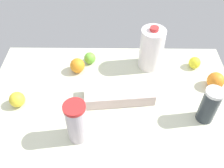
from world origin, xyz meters
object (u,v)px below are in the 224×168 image
object	(u,v)px
egg_carton	(119,94)
shaker_bottle	(209,105)
milk_jug	(152,49)
orange_near_front	(216,81)
lime_far_back	(90,58)
tumbler_cup	(77,122)
lemon_beside_bowl	(17,99)
lemon_by_jug	(195,63)
orange_loose	(77,66)

from	to	relation	value
egg_carton	shaker_bottle	distance (cm)	39.70
milk_jug	orange_near_front	distance (cm)	34.98
lime_far_back	tumbler_cup	bearing A→B (deg)	88.26
orange_near_front	lemon_beside_bowl	world-z (taller)	orange_near_front
egg_carton	lime_far_back	xyz separation A→B (cm)	(15.59, -25.73, 0.12)
milk_jug	orange_near_front	bearing A→B (deg)	153.21
milk_jug	shaker_bottle	xyz separation A→B (cm)	(-21.15, 34.77, -2.31)
shaker_bottle	egg_carton	bearing A→B (deg)	-16.00
milk_jug	lemon_beside_bowl	xyz separation A→B (cm)	(63.36, 27.97, -7.71)
egg_carton	orange_near_front	world-z (taller)	orange_near_front
lime_far_back	lemon_beside_bowl	world-z (taller)	lemon_beside_bowl
egg_carton	lemon_beside_bowl	distance (cm)	46.96
lemon_by_jug	milk_jug	bearing A→B (deg)	-3.11
orange_near_front	lime_far_back	size ratio (longest dim) A/B	1.32
milk_jug	shaker_bottle	world-z (taller)	milk_jug
tumbler_cup	milk_jug	distance (cm)	55.77
tumbler_cup	orange_loose	xyz separation A→B (cm)	(4.56, -39.48, -6.28)
milk_jug	shaker_bottle	distance (cm)	40.76
lemon_by_jug	lemon_beside_bowl	distance (cm)	91.02
tumbler_cup	orange_near_front	distance (cm)	70.68
lemon_by_jug	tumbler_cup	bearing A→B (deg)	37.07
milk_jug	lemon_by_jug	xyz separation A→B (cm)	(-23.66, 1.28, -8.19)
egg_carton	milk_jug	distance (cm)	30.28
tumbler_cup	milk_jug	xyz separation A→B (cm)	(-33.57, -44.52, 1.17)
lemon_beside_bowl	lemon_by_jug	bearing A→B (deg)	-162.95
orange_near_front	lime_far_back	distance (cm)	65.07
lime_far_back	orange_near_front	bearing A→B (deg)	164.66
milk_jug	shaker_bottle	bearing A→B (deg)	121.31
orange_near_front	tumbler_cup	bearing A→B (deg)	24.39
milk_jug	orange_loose	bearing A→B (deg)	7.52
egg_carton	lemon_by_jug	bearing A→B (deg)	-156.34
lemon_by_jug	lime_far_back	size ratio (longest dim) A/B	0.99
shaker_bottle	lemon_beside_bowl	bearing A→B (deg)	-4.60
egg_carton	milk_jug	world-z (taller)	milk_jug
egg_carton	shaker_bottle	size ratio (longest dim) A/B	1.81
orange_near_front	lemon_by_jug	size ratio (longest dim) A/B	1.34
shaker_bottle	lemon_beside_bowl	distance (cm)	84.96
tumbler_cup	lime_far_back	size ratio (longest dim) A/B	3.22
egg_carton	milk_jug	bearing A→B (deg)	-130.42
orange_near_front	lime_far_back	world-z (taller)	orange_near_front
egg_carton	orange_loose	size ratio (longest dim) A/B	4.21
milk_jug	lemon_by_jug	bearing A→B (deg)	176.89
lime_far_back	lemon_beside_bowl	distance (cm)	43.11
orange_near_front	lemon_by_jug	xyz separation A→B (cm)	(6.91, -14.15, -1.05)
egg_carton	tumbler_cup	distance (cm)	27.61
lime_far_back	milk_jug	bearing A→B (deg)	176.84
orange_loose	lime_far_back	bearing A→B (deg)	-131.21
tumbler_cup	orange_near_front	size ratio (longest dim) A/B	2.44
tumbler_cup	lime_far_back	xyz separation A→B (cm)	(-1.40, -46.29, -6.99)
orange_loose	lemon_beside_bowl	world-z (taller)	orange_loose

